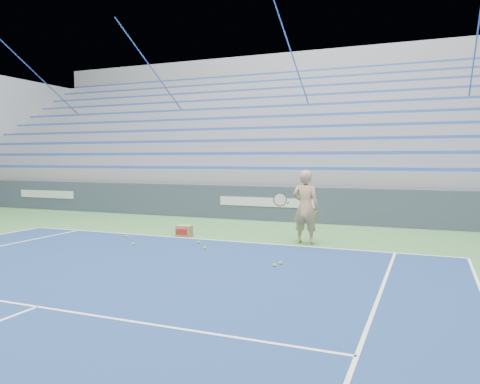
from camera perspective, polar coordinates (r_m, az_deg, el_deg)
name	(u,v)px	position (r m, az deg, el deg)	size (l,w,h in m)	color
sponsor_barrier	(268,203)	(14.90, 3.48, -1.39)	(30.00, 0.32, 1.10)	#384356
bleachers	(311,150)	(20.34, 8.66, 5.11)	(31.00, 9.15, 7.30)	#94969C
tennis_player	(305,207)	(10.86, 7.96, -1.81)	(0.93, 0.84, 1.70)	tan
ball_box	(184,231)	(11.93, -6.81, -4.74)	(0.41, 0.34, 0.28)	#977149
tennis_ball_0	(205,248)	(10.20, -4.34, -6.82)	(0.07, 0.07, 0.07)	#A7D22B
tennis_ball_1	(281,263)	(8.75, 4.98, -8.64)	(0.07, 0.07, 0.07)	#A7D22B
tennis_ball_2	(199,242)	(10.89, -5.08, -6.13)	(0.07, 0.07, 0.07)	#A7D22B
tennis_ball_3	(127,236)	(12.02, -13.66, -5.27)	(0.07, 0.07, 0.07)	#A7D22B
tennis_ball_4	(134,244)	(10.91, -12.84, -6.19)	(0.07, 0.07, 0.07)	#A7D22B
tennis_ball_5	(274,265)	(8.56, 4.22, -8.93)	(0.07, 0.07, 0.07)	#A7D22B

